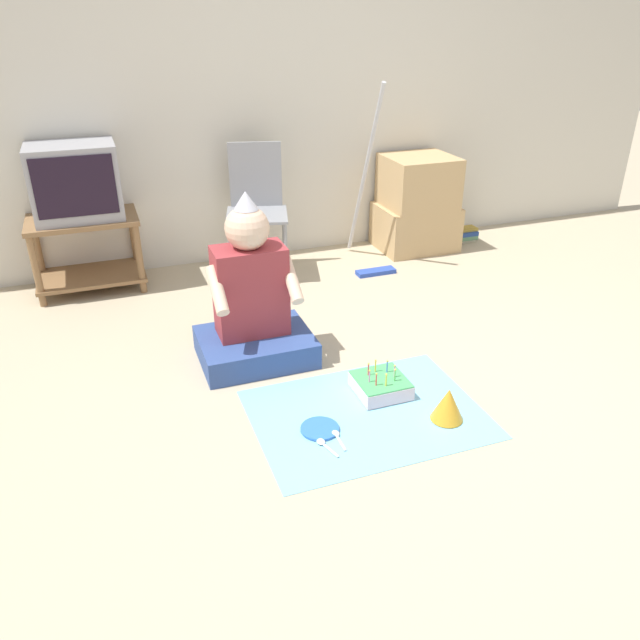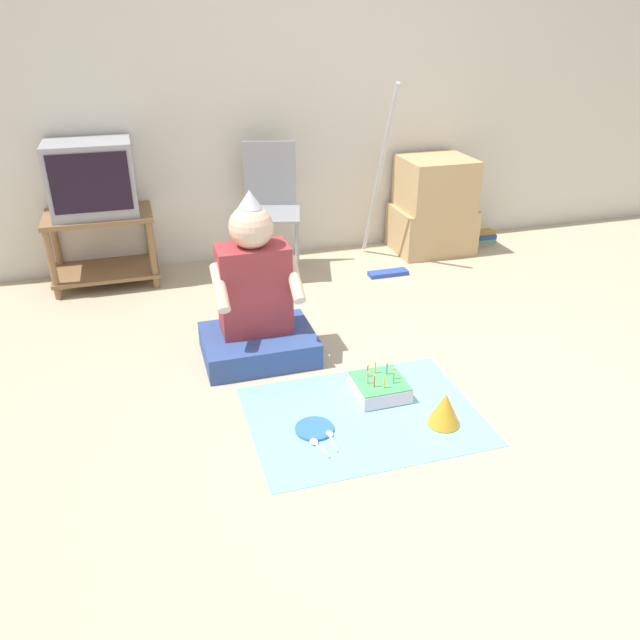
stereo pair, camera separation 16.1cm
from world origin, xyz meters
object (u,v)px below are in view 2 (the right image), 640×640
object	(u,v)px
folding_chair	(270,200)
party_hat_blue	(445,409)
dust_mop	(383,216)
person_seated	(256,304)
cardboard_box_stack	(433,207)
book_pile	(483,237)
paper_plate	(314,428)
tv	(92,178)
birthday_cake	(380,387)

from	to	relation	value
folding_chair	party_hat_blue	xyz separation A→B (m)	(0.33, -2.04, -0.42)
party_hat_blue	dust_mop	bearing A→B (deg)	77.05
party_hat_blue	person_seated	bearing A→B (deg)	128.06
cardboard_box_stack	dust_mop	distance (m)	0.56
book_pile	party_hat_blue	xyz separation A→B (m)	(-1.39, -2.08, 0.03)
dust_mop	paper_plate	world-z (taller)	dust_mop
tv	person_seated	world-z (taller)	tv
cardboard_box_stack	book_pile	xyz separation A→B (m)	(0.46, 0.00, -0.29)
folding_chair	paper_plate	xyz separation A→B (m)	(-0.24, -1.91, -0.50)
book_pile	paper_plate	xyz separation A→B (m)	(-1.97, -1.96, -0.04)
book_pile	birthday_cake	size ratio (longest dim) A/B	0.67
dust_mop	cardboard_box_stack	bearing A→B (deg)	25.78
cardboard_box_stack	party_hat_blue	xyz separation A→B (m)	(-0.93, -2.08, -0.26)
folding_chair	birthday_cake	size ratio (longest dim) A/B	3.60
folding_chair	party_hat_blue	size ratio (longest dim) A/B	5.58
cardboard_box_stack	book_pile	world-z (taller)	cardboard_box_stack
dust_mop	tv	bearing A→B (deg)	171.07
tv	paper_plate	distance (m)	2.31
cardboard_box_stack	person_seated	bearing A→B (deg)	-142.90
party_hat_blue	cardboard_box_stack	bearing A→B (deg)	65.95
tv	book_pile	distance (m)	2.93
paper_plate	dust_mop	bearing A→B (deg)	59.79
party_hat_blue	paper_plate	size ratio (longest dim) A/B	0.91
folding_chair	birthday_cake	bearing A→B (deg)	-85.34
cardboard_box_stack	party_hat_blue	distance (m)	2.29
person_seated	paper_plate	xyz separation A→B (m)	(0.10, -0.74, -0.29)
party_hat_blue	paper_plate	world-z (taller)	party_hat_blue
dust_mop	book_pile	size ratio (longest dim) A/B	7.78
birthday_cake	paper_plate	bearing A→B (deg)	-154.51
dust_mop	birthday_cake	bearing A→B (deg)	-111.87
dust_mop	birthday_cake	xyz separation A→B (m)	(-0.61, -1.53, -0.34)
cardboard_box_stack	dust_mop	size ratio (longest dim) A/B	0.55
birthday_cake	party_hat_blue	world-z (taller)	party_hat_blue
person_seated	paper_plate	bearing A→B (deg)	-82.17
person_seated	book_pile	bearing A→B (deg)	30.42
book_pile	birthday_cake	world-z (taller)	birthday_cake
tv	folding_chair	world-z (taller)	tv
folding_chair	paper_plate	distance (m)	1.99
person_seated	birthday_cake	world-z (taller)	person_seated
book_pile	person_seated	xyz separation A→B (m)	(-2.07, -1.21, 0.25)
dust_mop	birthday_cake	world-z (taller)	dust_mop
cardboard_box_stack	book_pile	distance (m)	0.55
cardboard_box_stack	person_seated	world-z (taller)	person_seated
tv	cardboard_box_stack	distance (m)	2.42
tv	dust_mop	size ratio (longest dim) A/B	0.41
folding_chair	dust_mop	bearing A→B (deg)	-14.94
folding_chair	cardboard_box_stack	xyz separation A→B (m)	(1.26, 0.04, -0.16)
tv	birthday_cake	world-z (taller)	tv
folding_chair	dust_mop	size ratio (longest dim) A/B	0.69
cardboard_box_stack	party_hat_blue	size ratio (longest dim) A/B	4.47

